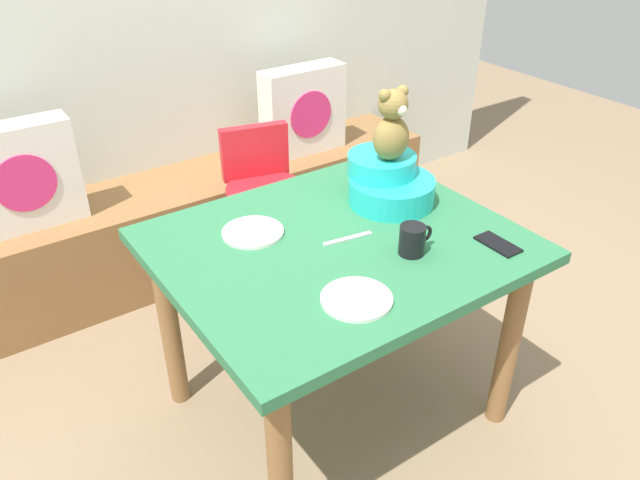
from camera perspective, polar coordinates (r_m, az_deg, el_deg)
The scene contains 14 objects.
ground_plane at distance 2.45m, azimuth 1.38°, elevation -14.93°, with size 8.00×8.00×0.00m, color #8C7256.
window_bench at distance 3.17m, azimuth -11.59°, elevation 1.62°, with size 2.60×0.44×0.46m, color olive.
pillow_floral_left at distance 2.79m, azimuth -25.66°, elevation 5.21°, with size 0.44×0.15×0.44m.
pillow_floral_right at distance 3.24m, azimuth -1.55°, elevation 11.75°, with size 0.44×0.15×0.44m.
dining_table at distance 2.04m, azimuth 1.60°, elevation -2.70°, with size 1.10×0.94×0.74m.
highchair at distance 2.74m, azimuth -5.11°, elevation 4.21°, with size 0.40×0.50×0.79m.
infant_seat_teal at distance 2.20m, azimuth 6.25°, elevation 5.29°, with size 0.30×0.33×0.16m.
teddy_bear at distance 2.11m, azimuth 6.58°, elevation 10.31°, with size 0.13×0.12×0.25m.
ketchup_bottle at distance 2.40m, azimuth 5.66°, elevation 8.09°, with size 0.07×0.07×0.18m.
coffee_mug at distance 1.91m, azimuth 8.48°, elevation 0.03°, with size 0.12×0.08×0.09m.
dinner_plate_near at distance 1.72m, azimuth 3.36°, elevation -5.41°, with size 0.20×0.20×0.01m, color white.
dinner_plate_far at distance 2.02m, azimuth -6.16°, elevation 0.72°, with size 0.20×0.20×0.01m, color white.
cell_phone at distance 2.03m, azimuth 15.96°, elevation -0.37°, with size 0.07×0.14×0.01m, color black.
table_fork at distance 1.98m, azimuth 2.55°, elevation 0.14°, with size 0.02×0.17×0.01m, color silver.
Camera 1 is at (-1.00, -1.35, 1.78)m, focal length 35.00 mm.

